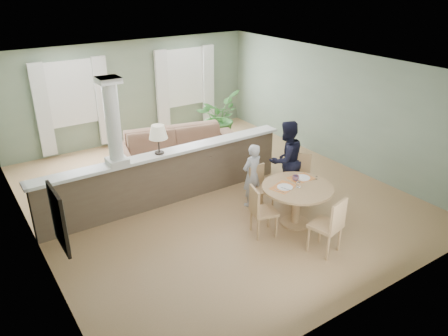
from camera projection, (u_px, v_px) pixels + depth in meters
ground at (211, 194)px, 9.28m from camera, size 8.00×8.00×0.00m
room_shell at (193, 105)px, 8.99m from camera, size 7.02×8.02×2.71m
pony_wall at (164, 171)px, 8.64m from camera, size 5.32×0.38×2.70m
sofa at (178, 149)px, 10.41m from camera, size 3.24×1.83×0.89m
houseplant at (218, 117)px, 11.93m from camera, size 1.63×1.60×1.36m
dining_table at (297, 194)px, 7.95m from camera, size 1.29×1.29×0.88m
chair_far_boy at (260, 185)px, 8.62m from camera, size 0.41×0.41×0.86m
chair_far_man at (300, 176)px, 8.81m from camera, size 0.64×0.64×1.00m
chair_near at (330, 224)px, 7.13m from camera, size 0.55×0.55×1.02m
chair_side at (260, 209)px, 7.66m from camera, size 0.52×0.52×0.94m
child_person at (252, 175)px, 8.60m from camera, size 0.51×0.37×1.30m
man_person at (286, 160)px, 8.88m from camera, size 0.81×0.63×1.65m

